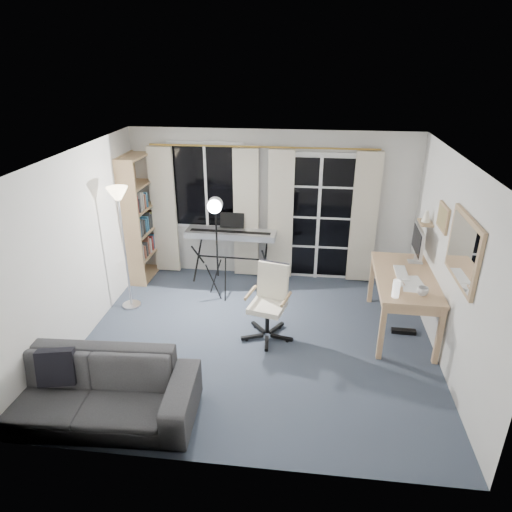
% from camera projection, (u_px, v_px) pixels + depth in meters
% --- Properties ---
extents(floor, '(4.50, 4.00, 0.02)m').
position_uv_depth(floor, '(257.00, 341.00, 5.98)').
color(floor, '#3B4456').
rests_on(floor, ground).
extents(window, '(1.20, 0.08, 1.40)m').
position_uv_depth(window, '(206.00, 186.00, 7.26)').
color(window, white).
rests_on(window, floor).
extents(french_door, '(1.32, 0.09, 2.11)m').
position_uv_depth(french_door, '(318.00, 219.00, 7.26)').
color(french_door, white).
rests_on(french_door, floor).
extents(curtains, '(3.60, 0.07, 2.13)m').
position_uv_depth(curtains, '(262.00, 214.00, 7.25)').
color(curtains, gold).
rests_on(curtains, floor).
extents(bookshelf, '(0.36, 0.96, 2.04)m').
position_uv_depth(bookshelf, '(139.00, 220.00, 7.37)').
color(bookshelf, tan).
rests_on(bookshelf, floor).
extents(torchiere_lamp, '(0.31, 0.31, 1.81)m').
position_uv_depth(torchiere_lamp, '(120.00, 213.00, 6.19)').
color(torchiere_lamp, '#B2B2B7').
rests_on(torchiere_lamp, floor).
extents(keyboard_piano, '(1.45, 0.73, 1.04)m').
position_uv_depth(keyboard_piano, '(231.00, 235.00, 7.26)').
color(keyboard_piano, black).
rests_on(keyboard_piano, floor).
extents(studio_light, '(0.30, 0.33, 1.64)m').
position_uv_depth(studio_light, '(215.00, 217.00, 6.44)').
color(studio_light, black).
rests_on(studio_light, floor).
extents(office_chair, '(0.68, 0.68, 0.99)m').
position_uv_depth(office_chair, '(270.00, 295.00, 5.90)').
color(office_chair, black).
rests_on(office_chair, floor).
extents(desk, '(0.79, 1.52, 0.80)m').
position_uv_depth(desk, '(405.00, 283.00, 5.94)').
color(desk, tan).
rests_on(desk, floor).
extents(monitor, '(0.20, 0.58, 0.50)m').
position_uv_depth(monitor, '(418.00, 242.00, 6.16)').
color(monitor, silver).
rests_on(monitor, desk).
extents(desk_clutter, '(0.49, 0.91, 1.02)m').
position_uv_depth(desk_clutter, '(402.00, 296.00, 5.76)').
color(desk_clutter, white).
rests_on(desk_clutter, desk).
extents(mug, '(0.13, 0.11, 0.13)m').
position_uv_depth(mug, '(423.00, 290.00, 5.41)').
color(mug, silver).
rests_on(mug, desk).
extents(wall_mirror, '(0.04, 0.94, 0.74)m').
position_uv_depth(wall_mirror, '(463.00, 250.00, 4.78)').
color(wall_mirror, tan).
rests_on(wall_mirror, floor).
extents(framed_print, '(0.03, 0.42, 0.32)m').
position_uv_depth(framed_print, '(443.00, 218.00, 5.58)').
color(framed_print, tan).
rests_on(framed_print, floor).
extents(wall_shelf, '(0.16, 0.30, 0.18)m').
position_uv_depth(wall_shelf, '(426.00, 219.00, 6.12)').
color(wall_shelf, tan).
rests_on(wall_shelf, floor).
extents(sofa, '(2.25, 0.76, 0.87)m').
position_uv_depth(sofa, '(83.00, 381.00, 4.57)').
color(sofa, '#2B2A2D').
rests_on(sofa, floor).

